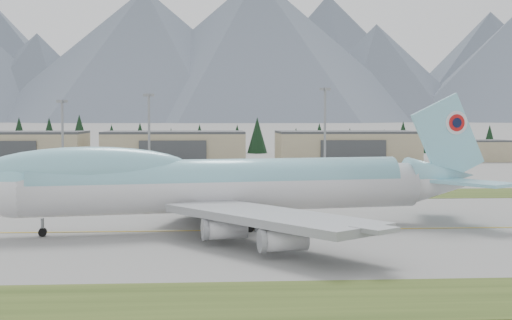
{
  "coord_description": "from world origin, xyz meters",
  "views": [
    {
      "loc": [
        -3.19,
        -97.87,
        15.74
      ],
      "look_at": [
        5.27,
        29.55,
        8.0
      ],
      "focal_mm": 50.0,
      "sensor_mm": 36.0,
      "label": 1
    }
  ],
  "objects": [
    {
      "name": "ground",
      "position": [
        0.0,
        0.0,
        0.0
      ],
      "size": [
        7000.0,
        7000.0,
        0.0
      ],
      "primitive_type": "plane",
      "color": "slate",
      "rests_on": "ground"
    },
    {
      "name": "grass_strip_near",
      "position": [
        0.0,
        -38.0,
        0.0
      ],
      "size": [
        400.0,
        14.0,
        0.08
      ],
      "primitive_type": "cube",
      "color": "#314418",
      "rests_on": "ground"
    },
    {
      "name": "grass_strip_far",
      "position": [
        0.0,
        45.0,
        0.0
      ],
      "size": [
        400.0,
        18.0,
        0.08
      ],
      "primitive_type": "cube",
      "color": "#314418",
      "rests_on": "ground"
    },
    {
      "name": "taxiway_line_main",
      "position": [
        0.0,
        0.0,
        0.0
      ],
      "size": [
        400.0,
        0.4,
        0.02
      ],
      "primitive_type": "cube",
      "color": "gold",
      "rests_on": "ground"
    },
    {
      "name": "boeing_747_freighter",
      "position": [
        -1.42,
        0.9,
        6.37
      ],
      "size": [
        73.72,
        62.52,
        19.33
      ],
      "rotation": [
        0.0,
        0.0,
        0.16
      ],
      "color": "silver",
      "rests_on": "ground"
    },
    {
      "name": "hangar_left",
      "position": [
        -70.0,
        149.9,
        5.39
      ],
      "size": [
        48.0,
        26.6,
        10.8
      ],
      "color": "tan",
      "rests_on": "ground"
    },
    {
      "name": "hangar_center",
      "position": [
        -15.0,
        149.9,
        5.39
      ],
      "size": [
        48.0,
        26.6,
        10.8
      ],
      "color": "tan",
      "rests_on": "ground"
    },
    {
      "name": "hangar_right",
      "position": [
        45.0,
        149.9,
        5.39
      ],
      "size": [
        48.0,
        26.6,
        10.8
      ],
      "color": "tan",
      "rests_on": "ground"
    },
    {
      "name": "control_shed",
      "position": [
        95.0,
        148.0,
        3.8
      ],
      "size": [
        14.0,
        12.0,
        7.6
      ],
      "color": "tan",
      "rests_on": "ground"
    },
    {
      "name": "floodlight_masts",
      "position": [
        -43.62,
        109.61,
        15.7
      ],
      "size": [
        132.0,
        8.03,
        24.2
      ],
      "color": "gray",
      "rests_on": "ground"
    },
    {
      "name": "service_vehicle_a",
      "position": [
        -34.96,
        135.58,
        0.0
      ],
      "size": [
        2.12,
        3.48,
        1.11
      ],
      "primitive_type": "imported",
      "rotation": [
        0.0,
        0.0,
        0.27
      ],
      "color": "#BABABC",
      "rests_on": "ground"
    },
    {
      "name": "service_vehicle_b",
      "position": [
        26.54,
        120.49,
        0.0
      ],
      "size": [
        3.39,
        1.53,
        1.08
      ],
      "primitive_type": "imported",
      "rotation": [
        0.0,
        0.0,
        1.69
      ],
      "color": "gold",
      "rests_on": "ground"
    },
    {
      "name": "service_vehicle_c",
      "position": [
        55.49,
        129.58,
        0.0
      ],
      "size": [
        1.91,
        4.15,
        1.17
      ],
      "primitive_type": "imported",
      "rotation": [
        0.0,
        0.0,
        0.07
      ],
      "color": "#BCBDC1",
      "rests_on": "ground"
    },
    {
      "name": "conifer_belt",
      "position": [
        -6.33,
        211.44,
        7.03
      ],
      "size": [
        278.49,
        15.26,
        16.8
      ],
      "color": "black",
      "rests_on": "ground"
    },
    {
      "name": "mountain_ridge_front",
      "position": [
        -100.83,
        2191.77,
        220.68
      ],
      "size": [
        4304.29,
        1206.98,
        504.87
      ],
      "color": "#44525B",
      "rests_on": "ground"
    },
    {
      "name": "mountain_ridge_rear",
      "position": [
        85.49,
        2900.0,
        261.86
      ],
      "size": [
        4531.39,
        1056.13,
        528.07
      ],
      "color": "#44525B",
      "rests_on": "ground"
    }
  ]
}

